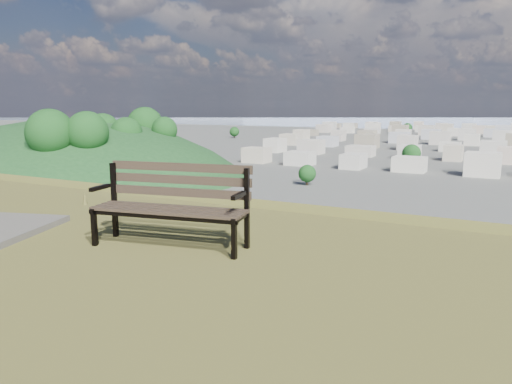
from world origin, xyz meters
The scene contains 5 objects.
park_bench centered at (-1.29, 1.83, 25.50)m, with size 1.77×0.85×0.89m.
grass_tufts centered at (0.58, -0.11, 25.11)m, with size 12.49×7.38×0.28m.
green_wooded_hill centered at (-150.68, 132.13, 0.12)m, with size 163.81×131.05×81.91m.
city_trees centered at (-26.39, 319.00, 4.83)m, with size 406.52×387.20×9.98m.
far_hills centered at (-60.92, 1402.93, 25.47)m, with size 2050.00×340.00×60.00m.
Camera 1 is at (2.03, -2.46, 26.54)m, focal length 35.00 mm.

